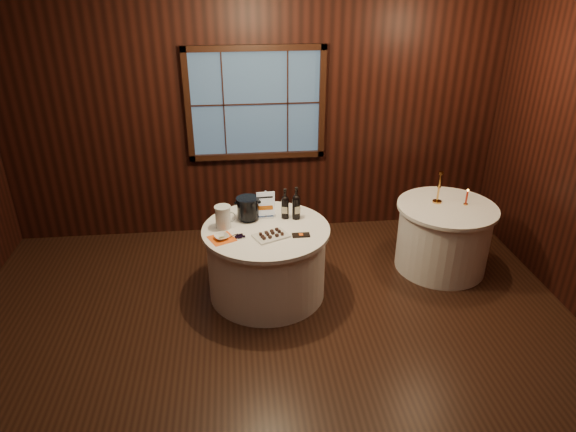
{
  "coord_description": "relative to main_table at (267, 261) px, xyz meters",
  "views": [
    {
      "loc": [
        -0.27,
        -3.51,
        3.15
      ],
      "look_at": [
        0.21,
        0.9,
        0.94
      ],
      "focal_mm": 32.0,
      "sensor_mm": 36.0,
      "label": 1
    }
  ],
  "objects": [
    {
      "name": "red_candle",
      "position": [
        2.21,
        0.31,
        0.46
      ],
      "size": [
        0.05,
        0.05,
        0.18
      ],
      "color": "gold",
      "rests_on": "side_table"
    },
    {
      "name": "port_bottle_left",
      "position": [
        0.21,
        0.2,
        0.52
      ],
      "size": [
        0.08,
        0.09,
        0.32
      ],
      "rotation": [
        0.0,
        0.0,
        -0.24
      ],
      "color": "black",
      "rests_on": "main_table"
    },
    {
      "name": "grape_bunch",
      "position": [
        -0.27,
        -0.17,
        0.4
      ],
      "size": [
        0.16,
        0.06,
        0.04
      ],
      "rotation": [
        0.0,
        0.0,
        -0.04
      ],
      "color": "black",
      "rests_on": "main_table"
    },
    {
      "name": "cracker_bowl",
      "position": [
        -0.44,
        -0.18,
        0.4
      ],
      "size": [
        0.18,
        0.18,
        0.03
      ],
      "primitive_type": "imported",
      "rotation": [
        0.0,
        0.0,
        0.42
      ],
      "color": "white",
      "rests_on": "orange_napkin"
    },
    {
      "name": "sign_stand",
      "position": [
        0.02,
        0.24,
        0.48
      ],
      "size": [
        0.19,
        0.09,
        0.3
      ],
      "rotation": [
        0.0,
        0.0,
        0.03
      ],
      "color": "#B9B9C0",
      "rests_on": "main_table"
    },
    {
      "name": "chocolate_plate",
      "position": [
        0.04,
        -0.19,
        0.4
      ],
      "size": [
        0.38,
        0.33,
        0.05
      ],
      "rotation": [
        0.0,
        0.0,
        0.42
      ],
      "color": "white",
      "rests_on": "main_table"
    },
    {
      "name": "ice_bucket",
      "position": [
        -0.17,
        0.21,
        0.51
      ],
      "size": [
        0.24,
        0.24,
        0.24
      ],
      "color": "black",
      "rests_on": "main_table"
    },
    {
      "name": "side_table",
      "position": [
        2.0,
        0.3,
        0.0
      ],
      "size": [
        1.08,
        1.08,
        0.77
      ],
      "color": "white",
      "rests_on": "ground"
    },
    {
      "name": "back_wall",
      "position": [
        0.0,
        1.48,
        1.16
      ],
      "size": [
        6.0,
        0.1,
        3.0
      ],
      "color": "black",
      "rests_on": "ground"
    },
    {
      "name": "chocolate_box",
      "position": [
        0.33,
        -0.2,
        0.39
      ],
      "size": [
        0.17,
        0.09,
        0.01
      ],
      "primitive_type": "cube",
      "rotation": [
        0.0,
        0.0,
        -0.01
      ],
      "color": "black",
      "rests_on": "main_table"
    },
    {
      "name": "glass_pitcher",
      "position": [
        -0.42,
        0.05,
        0.5
      ],
      "size": [
        0.22,
        0.16,
        0.23
      ],
      "rotation": [
        0.0,
        0.0,
        -0.14
      ],
      "color": "silver",
      "rests_on": "main_table"
    },
    {
      "name": "orange_napkin",
      "position": [
        -0.44,
        -0.18,
        0.38
      ],
      "size": [
        0.3,
        0.3,
        0.0
      ],
      "primitive_type": "cube",
      "rotation": [
        0.0,
        0.0,
        0.43
      ],
      "color": "#FB5E15",
      "rests_on": "main_table"
    },
    {
      "name": "port_bottle_right",
      "position": [
        0.32,
        0.18,
        0.53
      ],
      "size": [
        0.08,
        0.09,
        0.35
      ],
      "rotation": [
        0.0,
        0.0,
        0.25
      ],
      "color": "black",
      "rests_on": "main_table"
    },
    {
      "name": "ground",
      "position": [
        0.0,
        -1.0,
        -0.39
      ],
      "size": [
        6.0,
        6.0,
        0.0
      ],
      "primitive_type": "plane",
      "color": "black",
      "rests_on": "ground"
    },
    {
      "name": "main_table",
      "position": [
        0.0,
        0.0,
        0.0
      ],
      "size": [
        1.28,
        1.28,
        0.77
      ],
      "color": "white",
      "rests_on": "ground"
    },
    {
      "name": "brass_candlestick",
      "position": [
        1.92,
        0.4,
        0.51
      ],
      "size": [
        0.1,
        0.1,
        0.36
      ],
      "color": "gold",
      "rests_on": "side_table"
    }
  ]
}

